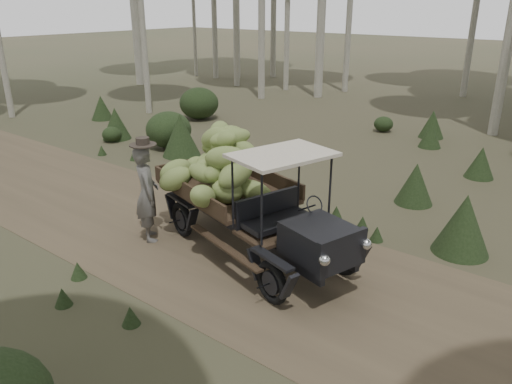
% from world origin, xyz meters
% --- Properties ---
extents(ground, '(120.00, 120.00, 0.00)m').
position_xyz_m(ground, '(0.00, 0.00, 0.00)').
color(ground, '#473D2B').
rests_on(ground, ground).
extents(dirt_track, '(70.00, 4.00, 0.01)m').
position_xyz_m(dirt_track, '(0.00, 0.00, 0.00)').
color(dirt_track, brown).
rests_on(dirt_track, ground).
extents(banana_truck, '(4.76, 2.79, 2.29)m').
position_xyz_m(banana_truck, '(1.05, 0.42, 1.33)').
color(banana_truck, black).
rests_on(banana_truck, ground).
extents(farmer, '(0.81, 0.74, 2.02)m').
position_xyz_m(farmer, '(-0.33, -0.46, 0.96)').
color(farmer, '#575450').
rests_on(farmer, ground).
extents(undergrowth, '(20.96, 22.70, 1.39)m').
position_xyz_m(undergrowth, '(-2.14, -0.86, 0.54)').
color(undergrowth, '#233319').
rests_on(undergrowth, ground).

